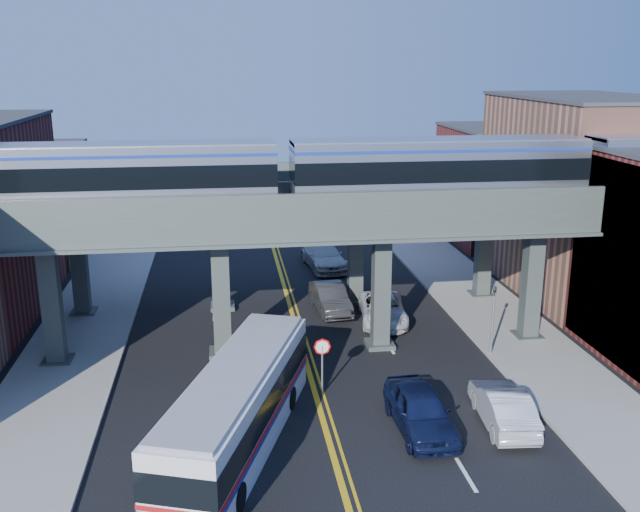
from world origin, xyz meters
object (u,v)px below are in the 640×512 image
object	(u,v)px
car_lane_a	(420,410)
car_lane_b	(330,298)
transit_bus	(238,409)
transit_train	(438,169)
stop_sign	(322,357)
car_parked_curb	(503,406)
car_lane_d	(324,256)
car_lane_c	(383,309)
traffic_signal	(493,313)

from	to	relation	value
car_lane_a	car_lane_b	world-z (taller)	car_lane_a
transit_bus	car_lane_a	size ratio (longest dim) A/B	2.39
transit_train	car_lane_a	world-z (taller)	transit_train
stop_sign	car_lane_b	xyz separation A→B (m)	(1.98, 10.63, -0.96)
stop_sign	car_parked_curb	bearing A→B (deg)	-28.08
stop_sign	car_lane_a	bearing A→B (deg)	-46.92
stop_sign	car_lane_d	distance (m)	19.94
transit_bus	car_lane_c	bearing A→B (deg)	-14.92
car_parked_curb	transit_bus	bearing A→B (deg)	6.77
transit_train	car_lane_d	xyz separation A→B (m)	(-3.53, 14.71, -8.31)
stop_sign	car_parked_curb	xyz separation A→B (m)	(6.86, -3.66, -0.96)
stop_sign	car_lane_d	size ratio (longest dim) A/B	0.45
transit_train	transit_bus	xyz separation A→B (m)	(-10.19, -8.98, -7.57)
traffic_signal	car_lane_c	size ratio (longest dim) A/B	0.77
stop_sign	traffic_signal	distance (m)	9.41
transit_train	car_lane_b	size ratio (longest dim) A/B	9.21
car_lane_b	car_lane_c	distance (m)	3.45
car_lane_d	car_lane_c	bearing A→B (deg)	-87.68
car_lane_a	car_lane_c	world-z (taller)	car_lane_a
traffic_signal	car_parked_curb	size ratio (longest dim) A/B	0.85
car_lane_b	car_lane_c	size ratio (longest dim) A/B	0.91
transit_train	car_lane_b	world-z (taller)	transit_train
transit_train	transit_bus	world-z (taller)	transit_train
car_lane_a	car_lane_b	xyz separation A→B (m)	(-1.45, 14.29, -0.07)
car_lane_c	traffic_signal	bearing A→B (deg)	-44.87
stop_sign	traffic_signal	xyz separation A→B (m)	(8.90, 3.00, 0.54)
transit_bus	car_lane_a	distance (m)	7.25
traffic_signal	stop_sign	bearing A→B (deg)	-161.37
traffic_signal	car_parked_curb	xyz separation A→B (m)	(-2.04, -6.66, -1.50)
stop_sign	car_lane_b	distance (m)	10.86
transit_bus	car_lane_b	world-z (taller)	transit_bus
transit_train	traffic_signal	size ratio (longest dim) A/B	10.87
car_lane_c	car_lane_d	world-z (taller)	car_lane_d
stop_sign	transit_bus	world-z (taller)	transit_bus
car_lane_c	transit_train	bearing A→B (deg)	-55.80
stop_sign	car_lane_c	size ratio (longest dim) A/B	0.50
traffic_signal	car_lane_a	world-z (taller)	traffic_signal
stop_sign	transit_train	bearing A→B (deg)	37.96
transit_bus	car_parked_curb	world-z (taller)	transit_bus
transit_train	traffic_signal	xyz separation A→B (m)	(2.49, -2.00, -6.86)
transit_train	car_lane_c	xyz separation A→B (m)	(-1.76, 3.45, -8.42)
transit_train	transit_bus	size ratio (longest dim) A/B	3.64
traffic_signal	car_lane_c	bearing A→B (deg)	127.93
traffic_signal	transit_train	bearing A→B (deg)	141.23
stop_sign	car_lane_a	distance (m)	5.09
traffic_signal	transit_bus	distance (m)	14.49
transit_train	car_parked_curb	size ratio (longest dim) A/B	9.21
transit_train	car_lane_d	size ratio (longest dim) A/B	7.56
transit_train	traffic_signal	bearing A→B (deg)	-38.77
car_lane_d	car_parked_curb	size ratio (longest dim) A/B	1.22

